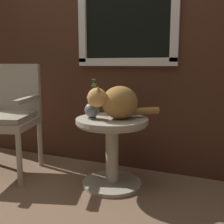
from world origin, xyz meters
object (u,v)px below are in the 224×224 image
object	(u,v)px
pewter_vase_with_ivy	(92,107)
wicker_chair	(6,112)
wicker_side_table	(112,141)
cat	(117,102)

from	to	relation	value
pewter_vase_with_ivy	wicker_chair	bearing A→B (deg)	-179.07
wicker_side_table	wicker_chair	world-z (taller)	wicker_chair
wicker_chair	cat	world-z (taller)	wicker_chair
cat	pewter_vase_with_ivy	xyz separation A→B (m)	(-0.18, -0.07, -0.04)
cat	pewter_vase_with_ivy	world-z (taller)	pewter_vase_with_ivy
wicker_side_table	cat	xyz separation A→B (m)	(0.05, -0.01, 0.32)
wicker_side_table	wicker_chair	xyz separation A→B (m)	(-0.98, -0.09, 0.19)
wicker_side_table	wicker_chair	distance (m)	1.01
wicker_side_table	pewter_vase_with_ivy	bearing A→B (deg)	-149.96
wicker_chair	cat	xyz separation A→B (m)	(1.03, 0.09, 0.13)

